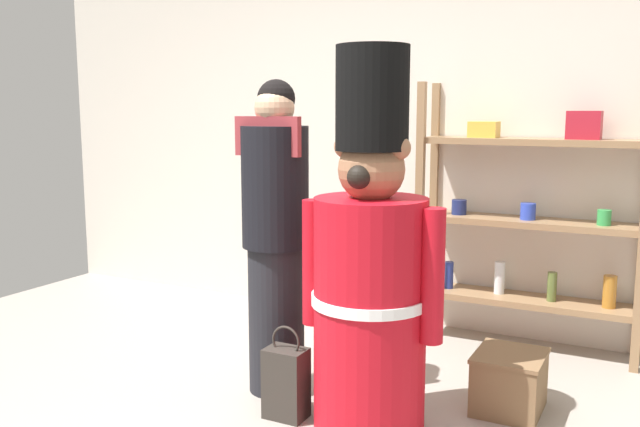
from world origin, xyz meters
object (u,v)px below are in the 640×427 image
merchandise_shelf (530,215)px  person_shopper (276,235)px  shopping_bag (286,382)px  display_crate (509,382)px  teddy_bear_guard (370,277)px

merchandise_shelf → person_shopper: bearing=-129.1°
person_shopper → shopping_bag: person_shopper is taller
merchandise_shelf → display_crate: 1.23m
merchandise_shelf → person_shopper: size_ratio=1.01×
person_shopper → shopping_bag: size_ratio=3.55×
merchandise_shelf → teddy_bear_guard: size_ratio=0.94×
teddy_bear_guard → display_crate: bearing=41.5°
merchandise_shelf → person_shopper: (-1.06, -1.31, -0.00)m
teddy_bear_guard → shopping_bag: bearing=-167.3°
merchandise_shelf → shopping_bag: bearing=-118.1°
merchandise_shelf → teddy_bear_guard: bearing=-106.6°
merchandise_shelf → shopping_bag: merchandise_shelf is taller
shopping_bag → display_crate: bearing=31.3°
merchandise_shelf → display_crate: merchandise_shelf is taller
teddy_bear_guard → shopping_bag: 0.69m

